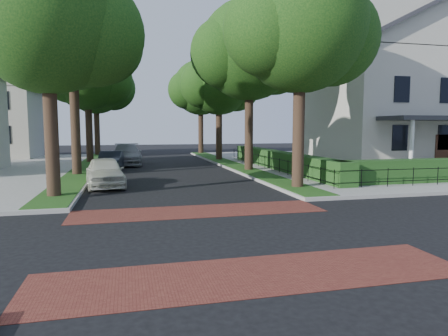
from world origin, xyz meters
The scene contains 20 objects.
ground centered at (0.00, 0.00, 0.00)m, with size 120.00×120.00×0.00m, color black.
sidewalk_ne centered at (19.50, 19.00, 0.07)m, with size 30.00×30.00×0.15m, color gray.
crosswalk_far centered at (0.00, 3.20, 0.01)m, with size 9.00×2.20×0.01m, color maroon.
crosswalk_near centered at (0.00, -3.20, 0.01)m, with size 9.00×2.20×0.01m, color maroon.
grass_strip_ne centered at (5.40, 19.10, 0.16)m, with size 1.60×29.80×0.02m, color #1D3F12.
grass_strip_nw centered at (-5.40, 19.10, 0.16)m, with size 1.60×29.80×0.02m, color #1D3F12.
tree_right_near centered at (5.60, 7.24, 7.63)m, with size 7.75×6.67×10.66m.
tree_right_mid centered at (5.61, 15.25, 7.99)m, with size 8.25×7.09×11.22m.
tree_right_far centered at (5.60, 24.22, 6.91)m, with size 7.25×6.23×9.74m.
tree_right_back centered at (5.60, 33.23, 7.27)m, with size 7.50×6.45×10.20m.
tree_left_near centered at (-5.40, 7.23, 7.27)m, with size 7.50×6.45×10.20m.
tree_left_mid centered at (-5.39, 15.24, 8.34)m, with size 8.00×6.88×11.48m.
tree_left_far centered at (-5.40, 24.22, 7.12)m, with size 7.00×6.02×9.86m.
tree_left_back centered at (-5.40, 33.24, 7.41)m, with size 7.75×6.66×10.44m.
hedge_main_road centered at (7.70, 15.00, 0.75)m, with size 1.00×18.00×1.20m, color #1E3F15.
fence_main_road centered at (6.90, 15.00, 0.60)m, with size 0.06×18.00×0.90m, color black, non-canonical shape.
house_victorian centered at (17.51, 15.92, 6.02)m, with size 13.00×13.05×12.48m.
parked_car_front centered at (-3.60, 10.19, 0.76)m, with size 1.79×4.46×1.52m, color beige.
parked_car_middle centered at (-3.60, 17.83, 0.68)m, with size 1.44×4.14×1.37m, color #1E242E.
parked_car_rear centered at (-2.54, 22.13, 0.84)m, with size 2.35×5.77×1.68m, color gray.
Camera 1 is at (-2.46, -10.73, 3.02)m, focal length 32.00 mm.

